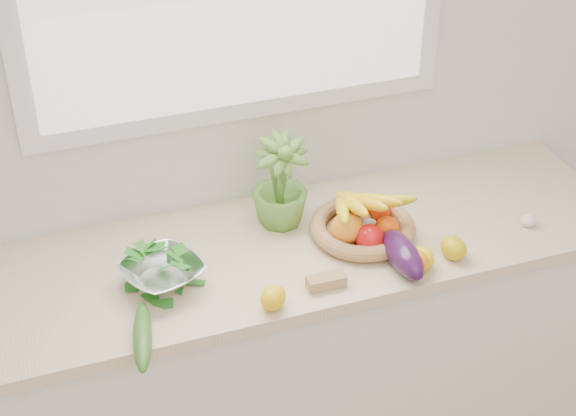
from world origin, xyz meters
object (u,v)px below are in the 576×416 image
object	(u,v)px
cucumber	(143,336)
eggplant	(403,255)
colander_with_spinach	(162,268)
apple	(370,239)
fruit_basket	(362,222)
potted_herb	(280,184)

from	to	relation	value
cucumber	eggplant	bearing A→B (deg)	5.05
eggplant	colander_with_spinach	size ratio (longest dim) A/B	0.78
cucumber	apple	bearing A→B (deg)	13.45
apple	eggplant	world-z (taller)	eggplant
colander_with_spinach	fruit_basket	bearing A→B (deg)	2.99
cucumber	potted_herb	size ratio (longest dim) A/B	0.87
apple	potted_herb	world-z (taller)	potted_herb
apple	colander_with_spinach	distance (m)	0.62
potted_herb	fruit_basket	bearing A→B (deg)	-36.06
colander_with_spinach	potted_herb	bearing A→B (deg)	24.03
cucumber	fruit_basket	world-z (taller)	fruit_basket
potted_herb	fruit_basket	size ratio (longest dim) A/B	0.75
eggplant	colander_with_spinach	bearing A→B (deg)	167.20
fruit_basket	eggplant	bearing A→B (deg)	-75.35
eggplant	fruit_basket	distance (m)	0.19
eggplant	colander_with_spinach	world-z (taller)	colander_with_spinach
apple	eggplant	distance (m)	0.12
apple	cucumber	xyz separation A→B (m)	(-0.72, -0.17, -0.02)
apple	cucumber	distance (m)	0.74
eggplant	potted_herb	distance (m)	0.44
cucumber	fruit_basket	size ratio (longest dim) A/B	0.65
potted_herb	colander_with_spinach	bearing A→B (deg)	-155.97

